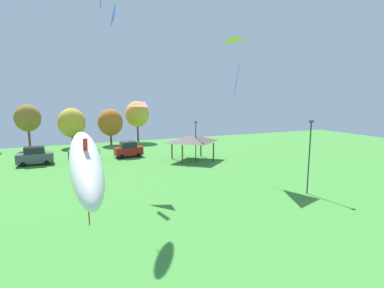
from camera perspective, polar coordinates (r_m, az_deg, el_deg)
name	(u,v)px	position (r m, az deg, el deg)	size (l,w,h in m)	color
kite_flying_0	(248,50)	(34.94, 10.60, 17.15)	(3.57, 4.13, 5.24)	yellow
kite_flying_1	(86,165)	(12.26, -19.53, -3.83)	(1.27, 5.62, 3.88)	white
kite_flying_2	(145,108)	(29.06, -9.00, 6.72)	(2.11, 2.22, 0.51)	red
kite_flying_3	(113,15)	(33.15, -14.77, 22.63)	(0.57, 2.11, 2.07)	blue
parked_car_leftmost	(35,156)	(44.34, -27.74, -2.03)	(4.44, 2.05, 2.39)	#4C5156
parked_car_second_from_left	(84,152)	(44.87, -19.83, -1.51)	(4.33, 2.39, 2.20)	#4C5156
parked_car_third_from_left	(128,149)	(45.27, -12.00, -1.03)	(4.12, 2.18, 2.30)	maroon
park_pavilion	(192,138)	(41.88, 0.05, 1.06)	(5.99, 5.19, 3.60)	brown
light_post_0	(196,139)	(40.91, 0.72, 1.00)	(0.36, 0.20, 5.55)	#2D2D33
light_post_1	(309,153)	(29.09, 21.46, -1.64)	(0.36, 0.20, 6.81)	#2D2D33
treeline_tree_2	(28,118)	(57.21, -28.81, 4.33)	(4.12, 4.12, 7.59)	brown
treeline_tree_3	(72,123)	(57.01, -21.94, 3.76)	(4.69, 4.69, 6.88)	brown
treeline_tree_4	(110,122)	(57.17, -15.28, 3.98)	(4.48, 4.48, 6.64)	brown
treeline_tree_5	(137,114)	(59.85, -10.37, 5.63)	(4.59, 4.59, 8.04)	brown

